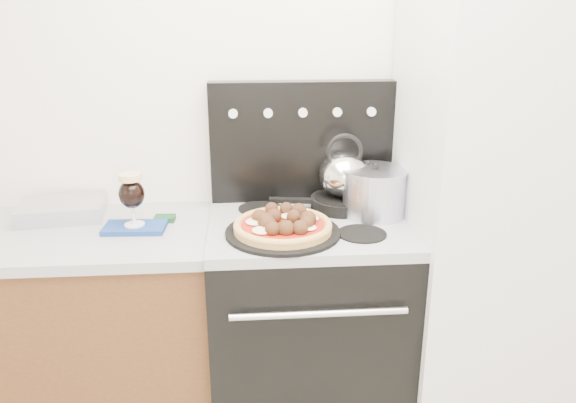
{
  "coord_description": "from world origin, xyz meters",
  "views": [
    {
      "loc": [
        -0.16,
        -0.83,
        1.7
      ],
      "look_at": [
        -0.01,
        1.05,
        1.05
      ],
      "focal_mm": 35.0,
      "sensor_mm": 36.0,
      "label": 1
    }
  ],
  "objects": [
    {
      "name": "base_cabinet",
      "position": [
        -1.02,
        1.2,
        0.43
      ],
      "size": [
        1.45,
        0.6,
        0.86
      ],
      "primitive_type": "cube",
      "color": "brown",
      "rests_on": "ground"
    },
    {
      "name": "cooktop",
      "position": [
        0.08,
        1.18,
        0.9
      ],
      "size": [
        0.76,
        0.65,
        0.04
      ],
      "primitive_type": "cube",
      "color": "#ADADB2",
      "rests_on": "stove_body"
    },
    {
      "name": "skillet",
      "position": [
        0.24,
        1.31,
        0.94
      ],
      "size": [
        0.3,
        0.3,
        0.05
      ],
      "primitive_type": "cylinder",
      "rotation": [
        0.0,
        0.0,
        -0.14
      ],
      "color": "black",
      "rests_on": "cooktop"
    },
    {
      "name": "stock_pot",
      "position": [
        0.35,
        1.23,
        1.01
      ],
      "size": [
        0.25,
        0.25,
        0.18
      ],
      "primitive_type": "cylinder",
      "rotation": [
        0.0,
        0.0,
        0.02
      ],
      "color": "silver",
      "rests_on": "cooktop"
    },
    {
      "name": "pizza",
      "position": [
        -0.03,
        1.05,
        0.96
      ],
      "size": [
        0.4,
        0.4,
        0.05
      ],
      "primitive_type": null,
      "rotation": [
        0.0,
        0.0,
        0.13
      ],
      "color": "#E8B84D",
      "rests_on": "pizza_pan"
    },
    {
      "name": "pizza_pan",
      "position": [
        -0.03,
        1.05,
        0.93
      ],
      "size": [
        0.42,
        0.42,
        0.01
      ],
      "primitive_type": "cylinder",
      "rotation": [
        0.0,
        0.0,
        0.0
      ],
      "color": "black",
      "rests_on": "cooktop"
    },
    {
      "name": "countertop",
      "position": [
        -1.02,
        1.2,
        0.88
      ],
      "size": [
        1.48,
        0.63,
        0.04
      ],
      "primitive_type": "cube",
      "color": "#ACADB3",
      "rests_on": "base_cabinet"
    },
    {
      "name": "foil_sheet",
      "position": [
        -0.89,
        1.35,
        0.93
      ],
      "size": [
        0.35,
        0.28,
        0.06
      ],
      "primitive_type": "cube",
      "rotation": [
        0.0,
        0.0,
        0.13
      ],
      "color": "white",
      "rests_on": "countertop"
    },
    {
      "name": "fridge",
      "position": [
        0.78,
        1.15,
        0.95
      ],
      "size": [
        0.64,
        0.68,
        1.9
      ],
      "primitive_type": "cube",
      "color": "silver",
      "rests_on": "ground"
    },
    {
      "name": "oven_mitt",
      "position": [
        -0.58,
        1.18,
        0.91
      ],
      "size": [
        0.24,
        0.14,
        0.02
      ],
      "primitive_type": "cube",
      "rotation": [
        0.0,
        0.0,
        -0.05
      ],
      "color": "navy",
      "rests_on": "countertop"
    },
    {
      "name": "tea_kettle",
      "position": [
        0.24,
        1.31,
        1.08
      ],
      "size": [
        0.23,
        0.23,
        0.22
      ],
      "primitive_type": null,
      "rotation": [
        0.0,
        0.0,
        0.14
      ],
      "color": "#B6B9CB",
      "rests_on": "skillet"
    },
    {
      "name": "beer_glass",
      "position": [
        -0.58,
        1.18,
        1.02
      ],
      "size": [
        0.1,
        0.1,
        0.21
      ],
      "primitive_type": null,
      "rotation": [
        0.0,
        0.0,
        0.09
      ],
      "color": "black",
      "rests_on": "oven_mitt"
    },
    {
      "name": "stove_body",
      "position": [
        0.08,
        1.18,
        0.44
      ],
      "size": [
        0.76,
        0.65,
        0.88
      ],
      "primitive_type": "cube",
      "color": "black",
      "rests_on": "ground"
    },
    {
      "name": "room_shell",
      "position": [
        0.0,
        0.29,
        1.25
      ],
      "size": [
        3.52,
        3.01,
        2.52
      ],
      "color": "#B8AFA1",
      "rests_on": "ground"
    },
    {
      "name": "backguard",
      "position": [
        0.08,
        1.45,
        1.17
      ],
      "size": [
        0.76,
        0.08,
        0.5
      ],
      "primitive_type": "cube",
      "color": "black",
      "rests_on": "cooktop"
    }
  ]
}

